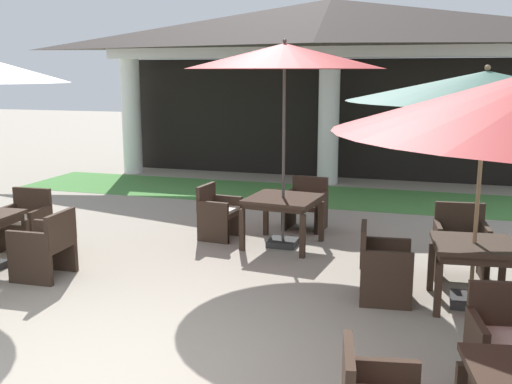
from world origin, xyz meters
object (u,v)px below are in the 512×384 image
Objects in this scene: terracotta_urn at (277,201)px; patio_chair_far_back_north at (507,349)px; patio_umbrella_near_foreground at (285,57)px; patio_umbrella_mid_right at (486,88)px; patio_chair_mid_right_north at (460,243)px; patio_chair_near_foreground_north at (306,205)px; patio_table_mid_right at (474,252)px; patio_chair_near_foreground_west at (218,213)px; patio_chair_mid_left_east at (45,246)px; patio_chair_mid_left_north at (25,222)px; patio_chair_mid_right_west at (383,265)px; patio_table_near_foreground at (283,204)px.

patio_chair_far_back_north is at bearing -59.70° from terracotta_urn.
patio_umbrella_mid_right is at bearing -32.46° from patio_umbrella_near_foreground.
patio_chair_mid_right_north is (2.43, -0.66, -2.27)m from patio_umbrella_near_foreground.
patio_umbrella_near_foreground reaches higher than terracotta_urn.
patio_chair_far_back_north reaches higher than patio_chair_near_foreground_north.
patio_table_mid_right is 1.08× the size of patio_chair_far_back_north.
patio_chair_near_foreground_north is 2.12× the size of terracotta_urn.
patio_chair_near_foreground_west is 2.68m from patio_chair_mid_left_east.
patio_chair_mid_left_north is 5.93m from patio_chair_mid_right_north.
patio_chair_near_foreground_north is 0.98× the size of patio_chair_mid_right_west.
patio_chair_near_foreground_west is 0.87× the size of patio_table_mid_right.
patio_table_mid_right is (4.98, 0.57, 0.20)m from patio_chair_mid_left_east.
patio_umbrella_mid_right is 7.32× the size of terracotta_urn.
patio_umbrella_near_foreground is 3.02m from patio_umbrella_mid_right.
patio_chair_near_foreground_north is at bearing -40.73° from patio_chair_mid_left_east.
patio_table_near_foreground is 1.18× the size of patio_chair_mid_right_north.
patio_umbrella_mid_right reaches higher than patio_chair_far_back_north.
patio_chair_near_foreground_west is 1.00× the size of patio_chair_near_foreground_north.
patio_chair_mid_left_east is at bearing -138.36° from patio_table_near_foreground.
patio_chair_far_back_north is at bearing 157.24° from patio_chair_mid_left_north.
patio_chair_mid_right_north is at bearing -94.94° from patio_chair_far_back_north.
patio_chair_mid_right_north is at bearing -15.28° from patio_table_near_foreground.
patio_umbrella_near_foreground is 3.65m from patio_table_mid_right.
patio_table_mid_right is (6.01, -0.38, 0.21)m from patio_chair_mid_left_north.
patio_chair_near_foreground_west is 5.22m from patio_chair_far_back_north.
patio_chair_mid_right_west is (2.63, -1.82, 0.01)m from patio_chair_near_foreground_west.
patio_chair_mid_left_north is 1.02× the size of patio_chair_mid_right_west.
patio_umbrella_near_foreground is 3.58× the size of patio_chair_near_foreground_north.
patio_umbrella_mid_right is at bearing -32.46° from patio_table_near_foreground.
patio_chair_mid_right_north reaches higher than patio_chair_mid_right_west.
patio_umbrella_near_foreground is 3.38× the size of patio_chair_far_back_north.
patio_chair_mid_left_north is at bearing -55.33° from patio_chair_near_foreground_west.
patio_chair_near_foreground_north is at bearing -56.74° from terracotta_urn.
patio_chair_mid_left_east is 2.18× the size of terracotta_urn.
patio_chair_far_back_north is at bearing -107.04° from patio_chair_mid_left_east.
patio_chair_far_back_north is (0.17, -1.92, -1.93)m from patio_umbrella_mid_right.
patio_chair_near_foreground_north is 0.98× the size of patio_chair_mid_left_east.
terracotta_urn is at bearing 129.69° from patio_umbrella_mid_right.
patio_table_near_foreground reaches higher than terracotta_urn.
patio_table_near_foreground is 1.30× the size of patio_chair_near_foreground_west.
patio_table_mid_right is 5.07m from terracotta_urn.
patio_umbrella_mid_right reaches higher than patio_table_mid_right.
patio_chair_near_foreground_north reaches higher than patio_table_mid_right.
patio_chair_mid_left_north is 6.02m from patio_table_mid_right.
patio_chair_far_back_north is (0.27, -2.87, -0.02)m from patio_chair_mid_right_north.
patio_chair_mid_right_west is at bearing -85.70° from patio_chair_mid_left_east.
patio_chair_far_back_north reaches higher than patio_chair_near_foreground_west.
patio_chair_mid_right_north is (2.43, -0.66, -0.20)m from patio_table_near_foreground.
patio_umbrella_near_foreground is at bearing -143.37° from patio_chair_mid_right_west.
patio_umbrella_mid_right is at bearing -50.31° from terracotta_urn.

